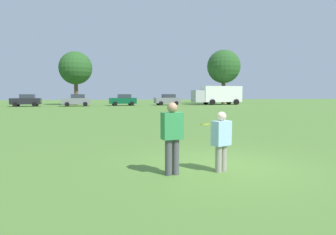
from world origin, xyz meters
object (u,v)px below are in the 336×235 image
traffic_cone (167,123)px  parked_car_near_left (26,100)px  player_defender (221,139)px  parked_car_mid_left (77,100)px  parked_car_center (123,100)px  player_thrower (172,134)px  box_truck (218,95)px  frisbee (205,124)px  parked_car_mid_right (167,100)px

traffic_cone → parked_car_near_left: parked_car_near_left is taller
player_defender → parked_car_near_left: size_ratio=0.35×
player_defender → parked_car_mid_left: (-7.05, 40.79, 0.09)m
parked_car_mid_left → parked_car_center: bearing=6.5°
player_thrower → parked_car_center: 41.64m
parked_car_center → player_thrower: bearing=-91.7°
parked_car_mid_left → box_truck: box_truck is taller
player_defender → frisbee: player_defender is taller
player_thrower → parked_car_mid_left: (-5.80, 40.82, -0.05)m
player_thrower → parked_car_center: size_ratio=0.40×
parked_car_center → frisbee: bearing=-90.5°
player_defender → parked_car_near_left: 43.91m
parked_car_mid_left → box_truck: 23.24m
frisbee → traffic_cone: size_ratio=0.56×
player_thrower → parked_car_center: parked_car_center is taller
parked_car_mid_right → box_truck: box_truck is taller
frisbee → traffic_cone: frisbee is taller
parked_car_mid_left → player_thrower: bearing=-81.9°
player_thrower → frisbee: 0.95m
frisbee → parked_car_center: 41.38m
parked_car_mid_right → box_truck: 8.80m
parked_car_center → parked_car_mid_right: same height
player_defender → player_thrower: bearing=-178.2°
player_defender → traffic_cone: (0.63, 9.91, -0.60)m
box_truck → parked_car_center: bearing=-177.8°
player_defender → parked_car_near_left: parked_car_near_left is taller
parked_car_near_left → traffic_cone: bearing=-64.6°
frisbee → parked_car_mid_left: 41.13m
parked_car_near_left → parked_car_center: bearing=0.4°
player_thrower → box_truck: (17.38, 42.23, 0.78)m
frisbee → traffic_cone: 9.80m
parked_car_center → traffic_cone: bearing=-88.8°
player_defender → parked_car_center: 41.59m
traffic_cone → parked_car_center: parked_car_center is taller
parked_car_center → box_truck: (16.14, 0.61, 0.83)m
player_defender → frisbee: (-0.35, 0.21, 0.34)m
player_defender → parked_car_mid_left: size_ratio=0.35×
traffic_cone → parked_car_center: size_ratio=0.11×
traffic_cone → box_truck: (15.49, 32.29, 1.52)m
player_defender → parked_car_mid_right: 43.01m
parked_car_mid_right → traffic_cone: bearing=-101.7°
player_defender → traffic_cone: 9.95m
box_truck → parked_car_near_left: bearing=-178.7°
player_thrower → parked_car_mid_left: parked_car_mid_left is taller
player_defender → traffic_cone: size_ratio=3.11×
parked_car_mid_left → box_truck: (23.18, 1.41, 0.83)m
parked_car_near_left → parked_car_mid_right: (21.71, 0.88, 0.00)m
frisbee → parked_car_mid_right: parked_car_mid_right is taller
parked_car_mid_left → parked_car_mid_right: bearing=6.3°
traffic_cone → parked_car_mid_right: bearing=78.3°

